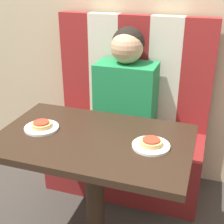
{
  "coord_description": "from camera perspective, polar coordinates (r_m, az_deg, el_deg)",
  "views": [
    {
      "loc": [
        0.51,
        -1.24,
        1.44
      ],
      "look_at": [
        0.0,
        0.29,
        0.71
      ],
      "focal_mm": 50.0,
      "sensor_mm": 36.0,
      "label": 1
    }
  ],
  "objects": [
    {
      "name": "pizza_right",
      "position": [
        1.45,
        7.16,
        -5.51
      ],
      "size": [
        0.1,
        0.1,
        0.03
      ],
      "color": "tan",
      "rests_on": "plate_right"
    },
    {
      "name": "booth_backrest",
      "position": [
        2.16,
        4.01,
        7.32
      ],
      "size": [
        1.05,
        0.08,
        0.76
      ],
      "color": "maroon",
      "rests_on": "booth_seat"
    },
    {
      "name": "dining_table",
      "position": [
        1.58,
        -3.33,
        -7.95
      ],
      "size": [
        0.96,
        0.6,
        0.7
      ],
      "color": "black",
      "rests_on": "ground_plane"
    },
    {
      "name": "booth_seat",
      "position": [
        2.25,
        2.35,
        -8.69
      ],
      "size": [
        1.05,
        0.45,
        0.43
      ],
      "color": "maroon",
      "rests_on": "ground_plane"
    },
    {
      "name": "pizza_left",
      "position": [
        1.64,
        -12.81,
        -2.25
      ],
      "size": [
        0.1,
        0.1,
        0.03
      ],
      "color": "tan",
      "rests_on": "plate_left"
    },
    {
      "name": "plate_right",
      "position": [
        1.46,
        7.13,
        -6.15
      ],
      "size": [
        0.18,
        0.18,
        0.01
      ],
      "color": "white",
      "rests_on": "dining_table"
    },
    {
      "name": "person",
      "position": [
        2.0,
        2.65,
        4.91
      ],
      "size": [
        0.38,
        0.24,
        0.71
      ],
      "color": "#1E8447",
      "rests_on": "booth_seat"
    },
    {
      "name": "plate_left",
      "position": [
        1.65,
        -12.75,
        -2.84
      ],
      "size": [
        0.18,
        0.18,
        0.01
      ],
      "color": "white",
      "rests_on": "dining_table"
    }
  ]
}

